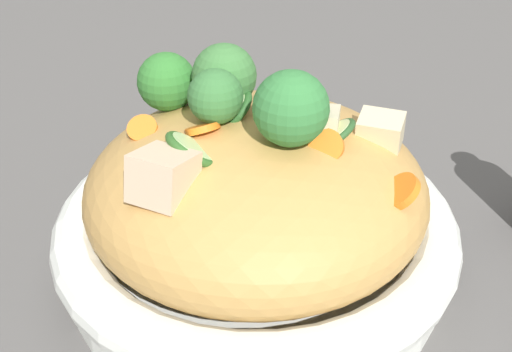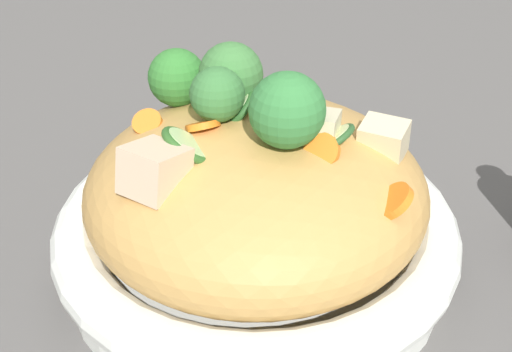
# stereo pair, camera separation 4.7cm
# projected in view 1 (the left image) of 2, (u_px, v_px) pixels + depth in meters

# --- Properties ---
(ground_plane) EXTENTS (3.00, 3.00, 0.00)m
(ground_plane) POSITION_uv_depth(u_px,v_px,m) (256.00, 266.00, 0.52)
(ground_plane) COLOR #565351
(serving_bowl) EXTENTS (0.31, 0.31, 0.06)m
(serving_bowl) POSITION_uv_depth(u_px,v_px,m) (256.00, 236.00, 0.50)
(serving_bowl) COLOR white
(serving_bowl) RESTS_ON ground_plane
(noodle_heap) EXTENTS (0.25, 0.25, 0.11)m
(noodle_heap) POSITION_uv_depth(u_px,v_px,m) (256.00, 188.00, 0.48)
(noodle_heap) COLOR tan
(noodle_heap) RESTS_ON serving_bowl
(broccoli_florets) EXTENTS (0.18, 0.10, 0.07)m
(broccoli_florets) POSITION_uv_depth(u_px,v_px,m) (229.00, 92.00, 0.46)
(broccoli_florets) COLOR #92B174
(broccoli_florets) RESTS_ON serving_bowl
(carrot_coins) EXTENTS (0.22, 0.06, 0.04)m
(carrot_coins) POSITION_uv_depth(u_px,v_px,m) (276.00, 150.00, 0.44)
(carrot_coins) COLOR orange
(carrot_coins) RESTS_ON serving_bowl
(zucchini_slices) EXTENTS (0.12, 0.11, 0.04)m
(zucchini_slices) POSITION_uv_depth(u_px,v_px,m) (256.00, 128.00, 0.45)
(zucchini_slices) COLOR beige
(zucchini_slices) RESTS_ON serving_bowl
(chicken_chunks) EXTENTS (0.14, 0.17, 0.04)m
(chicken_chunks) POSITION_uv_depth(u_px,v_px,m) (265.00, 151.00, 0.43)
(chicken_chunks) COLOR beige
(chicken_chunks) RESTS_ON serving_bowl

